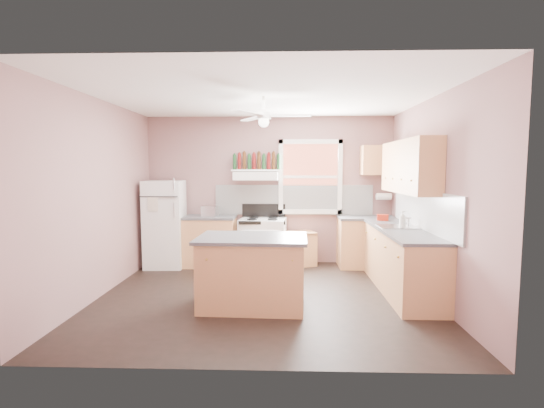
{
  "coord_description": "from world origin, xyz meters",
  "views": [
    {
      "loc": [
        0.28,
        -5.28,
        1.76
      ],
      "look_at": [
        0.1,
        0.3,
        1.25
      ],
      "focal_mm": 26.0,
      "sensor_mm": 36.0,
      "label": 1
    }
  ],
  "objects_px": {
    "toaster": "(210,211)",
    "cart": "(297,249)",
    "refrigerator": "(165,224)",
    "island": "(252,273)",
    "stove": "(263,243)"
  },
  "relations": [
    {
      "from": "toaster",
      "to": "cart",
      "type": "bearing_deg",
      "value": 17.17
    },
    {
      "from": "toaster",
      "to": "cart",
      "type": "distance_m",
      "value": 1.71
    },
    {
      "from": "refrigerator",
      "to": "island",
      "type": "relative_size",
      "value": 1.19
    },
    {
      "from": "refrigerator",
      "to": "stove",
      "type": "xyz_separation_m",
      "value": [
        1.74,
        0.07,
        -0.34
      ]
    },
    {
      "from": "stove",
      "to": "refrigerator",
      "type": "bearing_deg",
      "value": -172.61
    },
    {
      "from": "island",
      "to": "refrigerator",
      "type": "bearing_deg",
      "value": 133.09
    },
    {
      "from": "refrigerator",
      "to": "toaster",
      "type": "bearing_deg",
      "value": 3.99
    },
    {
      "from": "cart",
      "to": "island",
      "type": "height_order",
      "value": "island"
    },
    {
      "from": "toaster",
      "to": "island",
      "type": "xyz_separation_m",
      "value": [
        0.93,
        -2.08,
        -0.56
      ]
    },
    {
      "from": "refrigerator",
      "to": "cart",
      "type": "distance_m",
      "value": 2.41
    },
    {
      "from": "refrigerator",
      "to": "cart",
      "type": "bearing_deg",
      "value": 0.99
    },
    {
      "from": "refrigerator",
      "to": "island",
      "type": "bearing_deg",
      "value": -51.9
    },
    {
      "from": "refrigerator",
      "to": "stove",
      "type": "bearing_deg",
      "value": -0.44
    },
    {
      "from": "toaster",
      "to": "stove",
      "type": "distance_m",
      "value": 1.1
    },
    {
      "from": "refrigerator",
      "to": "stove",
      "type": "relative_size",
      "value": 1.79
    }
  ]
}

